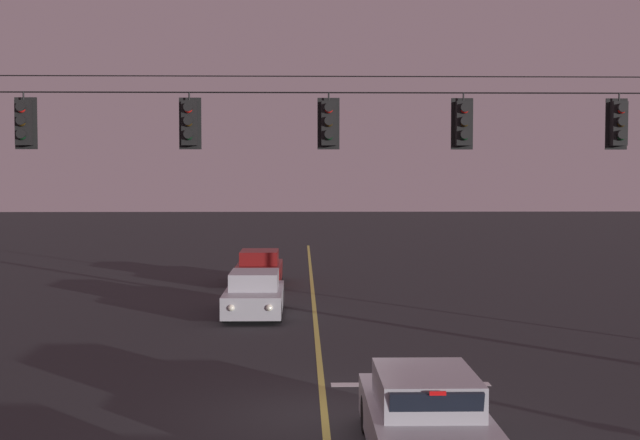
{
  "coord_description": "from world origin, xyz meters",
  "views": [
    {
      "loc": [
        -0.42,
        -15.81,
        4.46
      ],
      "look_at": [
        0.0,
        4.02,
        3.43
      ],
      "focal_mm": 48.7,
      "sensor_mm": 36.0,
      "label": 1
    }
  ],
  "objects_px": {
    "traffic_light_leftmost": "(24,123)",
    "traffic_light_left_inner": "(189,123)",
    "car_waiting_near_lane": "(425,417)",
    "traffic_light_centre": "(329,123)",
    "car_oncoming_lead": "(254,295)",
    "car_oncoming_trailing": "(259,269)",
    "traffic_light_rightmost": "(619,123)",
    "traffic_light_right_inner": "(463,123)"
  },
  "relations": [
    {
      "from": "car_oncoming_lead",
      "to": "car_waiting_near_lane",
      "type": "bearing_deg",
      "value": -76.21
    },
    {
      "from": "traffic_light_left_inner",
      "to": "traffic_light_centre",
      "type": "distance_m",
      "value": 3.01
    },
    {
      "from": "car_oncoming_trailing",
      "to": "car_waiting_near_lane",
      "type": "bearing_deg",
      "value": -80.46
    },
    {
      "from": "traffic_light_centre",
      "to": "car_oncoming_trailing",
      "type": "relative_size",
      "value": 0.28
    },
    {
      "from": "traffic_light_leftmost",
      "to": "traffic_light_centre",
      "type": "height_order",
      "value": "same"
    },
    {
      "from": "traffic_light_right_inner",
      "to": "car_waiting_near_lane",
      "type": "bearing_deg",
      "value": -106.36
    },
    {
      "from": "car_waiting_near_lane",
      "to": "car_oncoming_lead",
      "type": "height_order",
      "value": "same"
    },
    {
      "from": "traffic_light_leftmost",
      "to": "traffic_light_centre",
      "type": "distance_m",
      "value": 6.55
    },
    {
      "from": "traffic_light_leftmost",
      "to": "traffic_light_rightmost",
      "type": "height_order",
      "value": "same"
    },
    {
      "from": "traffic_light_right_inner",
      "to": "traffic_light_rightmost",
      "type": "xyz_separation_m",
      "value": [
        3.4,
        0.0,
        0.0
      ]
    },
    {
      "from": "traffic_light_left_inner",
      "to": "traffic_light_right_inner",
      "type": "distance_m",
      "value": 5.93
    },
    {
      "from": "traffic_light_left_inner",
      "to": "car_oncoming_trailing",
      "type": "distance_m",
      "value": 17.2
    },
    {
      "from": "car_waiting_near_lane",
      "to": "traffic_light_centre",
      "type": "bearing_deg",
      "value": 104.16
    },
    {
      "from": "traffic_light_leftmost",
      "to": "traffic_light_left_inner",
      "type": "distance_m",
      "value": 3.55
    },
    {
      "from": "traffic_light_leftmost",
      "to": "traffic_light_left_inner",
      "type": "xyz_separation_m",
      "value": [
        3.55,
        0.0,
        0.0
      ]
    },
    {
      "from": "traffic_light_centre",
      "to": "car_waiting_near_lane",
      "type": "bearing_deg",
      "value": -75.84
    },
    {
      "from": "car_waiting_near_lane",
      "to": "traffic_light_left_inner",
      "type": "bearing_deg",
      "value": 129.14
    },
    {
      "from": "car_oncoming_trailing",
      "to": "traffic_light_left_inner",
      "type": "bearing_deg",
      "value": -92.41
    },
    {
      "from": "traffic_light_centre",
      "to": "traffic_light_right_inner",
      "type": "bearing_deg",
      "value": 0.0
    },
    {
      "from": "traffic_light_leftmost",
      "to": "traffic_light_rightmost",
      "type": "relative_size",
      "value": 1.0
    },
    {
      "from": "traffic_light_centre",
      "to": "car_waiting_near_lane",
      "type": "xyz_separation_m",
      "value": [
        1.35,
        -5.36,
        -4.94
      ]
    },
    {
      "from": "traffic_light_leftmost",
      "to": "car_oncoming_lead",
      "type": "height_order",
      "value": "traffic_light_leftmost"
    },
    {
      "from": "traffic_light_left_inner",
      "to": "traffic_light_rightmost",
      "type": "xyz_separation_m",
      "value": [
        9.34,
        0.0,
        0.0
      ]
    },
    {
      "from": "traffic_light_leftmost",
      "to": "traffic_light_left_inner",
      "type": "relative_size",
      "value": 1.0
    },
    {
      "from": "traffic_light_rightmost",
      "to": "traffic_light_left_inner",
      "type": "bearing_deg",
      "value": 180.0
    },
    {
      "from": "car_oncoming_lead",
      "to": "car_oncoming_trailing",
      "type": "bearing_deg",
      "value": 91.6
    },
    {
      "from": "traffic_light_right_inner",
      "to": "traffic_light_rightmost",
      "type": "height_order",
      "value": "same"
    },
    {
      "from": "traffic_light_right_inner",
      "to": "traffic_light_rightmost",
      "type": "bearing_deg",
      "value": 0.0
    },
    {
      "from": "traffic_light_left_inner",
      "to": "car_oncoming_lead",
      "type": "xyz_separation_m",
      "value": [
        0.91,
        8.71,
        -4.94
      ]
    },
    {
      "from": "traffic_light_left_inner",
      "to": "traffic_light_rightmost",
      "type": "height_order",
      "value": "same"
    },
    {
      "from": "traffic_light_right_inner",
      "to": "car_oncoming_lead",
      "type": "relative_size",
      "value": 0.28
    },
    {
      "from": "traffic_light_left_inner",
      "to": "car_oncoming_trailing",
      "type": "bearing_deg",
      "value": 87.59
    },
    {
      "from": "car_oncoming_trailing",
      "to": "traffic_light_leftmost",
      "type": "bearing_deg",
      "value": -104.44
    },
    {
      "from": "traffic_light_centre",
      "to": "car_oncoming_trailing",
      "type": "distance_m",
      "value": 17.34
    },
    {
      "from": "traffic_light_leftmost",
      "to": "car_waiting_near_lane",
      "type": "relative_size",
      "value": 0.28
    },
    {
      "from": "car_oncoming_lead",
      "to": "car_oncoming_trailing",
      "type": "distance_m",
      "value": 7.76
    },
    {
      "from": "traffic_light_leftmost",
      "to": "car_oncoming_trailing",
      "type": "height_order",
      "value": "traffic_light_leftmost"
    },
    {
      "from": "car_oncoming_lead",
      "to": "traffic_light_left_inner",
      "type": "bearing_deg",
      "value": -95.96
    },
    {
      "from": "car_waiting_near_lane",
      "to": "car_oncoming_lead",
      "type": "distance_m",
      "value": 14.48
    },
    {
      "from": "traffic_light_left_inner",
      "to": "car_waiting_near_lane",
      "type": "distance_m",
      "value": 8.49
    },
    {
      "from": "traffic_light_right_inner",
      "to": "car_oncoming_trailing",
      "type": "xyz_separation_m",
      "value": [
        -5.24,
        16.46,
        -4.94
      ]
    },
    {
      "from": "traffic_light_right_inner",
      "to": "traffic_light_leftmost",
      "type": "bearing_deg",
      "value": 180.0
    }
  ]
}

